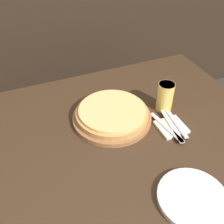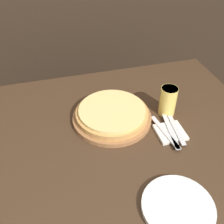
{
  "view_description": "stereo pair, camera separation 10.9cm",
  "coord_description": "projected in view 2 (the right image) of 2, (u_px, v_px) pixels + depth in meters",
  "views": [
    {
      "loc": [
        -0.29,
        -0.67,
        1.49
      ],
      "look_at": [
        0.03,
        0.1,
        0.79
      ],
      "focal_mm": 42.0,
      "sensor_mm": 36.0,
      "label": 1
    },
    {
      "loc": [
        -0.19,
        -0.71,
        1.49
      ],
      "look_at": [
        0.03,
        0.1,
        0.79
      ],
      "focal_mm": 42.0,
      "sensor_mm": 36.0,
      "label": 2
    }
  ],
  "objects": [
    {
      "name": "fork",
      "position": [
        165.0,
        132.0,
        1.04
      ],
      "size": [
        0.05,
        0.2,
        0.0
      ],
      "color": "silver",
      "rests_on": "napkin_stack"
    },
    {
      "name": "beer_glass",
      "position": [
        168.0,
        100.0,
        1.1
      ],
      "size": [
        0.07,
        0.07,
        0.13
      ],
      "color": "#E5C65B",
      "rests_on": "dining_table"
    },
    {
      "name": "spoon",
      "position": [
        176.0,
        130.0,
        1.05
      ],
      "size": [
        0.04,
        0.17,
        0.0
      ],
      "color": "silver",
      "rests_on": "napkin_stack"
    },
    {
      "name": "dinner_knife",
      "position": [
        171.0,
        131.0,
        1.04
      ],
      "size": [
        0.05,
        0.2,
        0.0
      ],
      "color": "silver",
      "rests_on": "napkin_stack"
    },
    {
      "name": "pizza_on_board",
      "position": [
        112.0,
        115.0,
        1.1
      ],
      "size": [
        0.33,
        0.33,
        0.06
      ],
      "color": "#99663D",
      "rests_on": "dining_table"
    },
    {
      "name": "dining_table",
      "position": [
        111.0,
        191.0,
        1.27
      ],
      "size": [
        1.29,
        0.98,
        0.75
      ],
      "color": "#3D2819",
      "rests_on": "ground_plane"
    },
    {
      "name": "dinner_plate",
      "position": [
        178.0,
        207.0,
        0.79
      ],
      "size": [
        0.22,
        0.22,
        0.02
      ],
      "color": "silver",
      "rests_on": "dining_table"
    },
    {
      "name": "napkin_stack",
      "position": [
        170.0,
        132.0,
        1.05
      ],
      "size": [
        0.11,
        0.11,
        0.01
      ],
      "color": "silver",
      "rests_on": "dining_table"
    }
  ]
}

